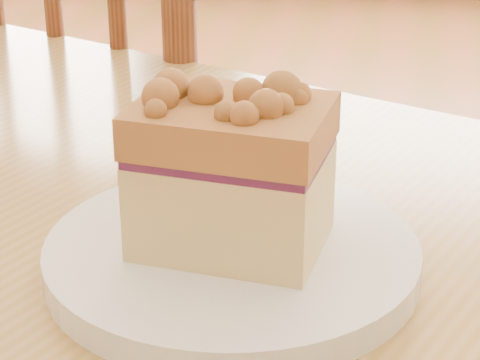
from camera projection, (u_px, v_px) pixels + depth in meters
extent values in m
cube|color=#AB8542|center=(3.00, 241.00, 0.68)|extent=(1.34, 1.14, 0.04)
cube|color=brown|center=(164.00, 182.00, 1.38)|extent=(0.58, 0.58, 0.04)
cylinder|color=brown|center=(323.00, 310.00, 1.54)|extent=(0.04, 0.04, 0.46)
cylinder|color=brown|center=(147.00, 254.00, 1.71)|extent=(0.04, 0.04, 0.46)
cylinder|color=brown|center=(5.00, 352.00, 1.43)|extent=(0.04, 0.04, 0.46)
cylinder|color=brown|center=(181.00, 82.00, 1.03)|extent=(0.04, 0.04, 0.49)
cylinder|color=brown|center=(121.00, 78.00, 1.08)|extent=(0.02, 0.02, 0.43)
cylinder|color=brown|center=(58.00, 65.00, 1.13)|extent=(0.02, 0.02, 0.43)
cylinder|color=brown|center=(0.00, 53.00, 1.17)|extent=(0.02, 0.02, 0.43)
cylinder|color=white|center=(232.00, 257.00, 0.60)|extent=(0.24, 0.24, 0.02)
cylinder|color=white|center=(232.00, 264.00, 0.60)|extent=(0.16, 0.16, 0.01)
cube|color=#EDD886|center=(232.00, 200.00, 0.59)|extent=(0.12, 0.10, 0.06)
cube|color=#4D163B|center=(231.00, 150.00, 0.57)|extent=(0.12, 0.10, 0.01)
cube|color=#A87634|center=(231.00, 125.00, 0.56)|extent=(0.13, 0.10, 0.03)
sphere|color=#A87634|center=(240.00, 80.00, 0.59)|extent=(0.02, 0.02, 0.02)
sphere|color=#A87634|center=(210.00, 111.00, 0.54)|extent=(0.02, 0.02, 0.02)
sphere|color=#A87634|center=(182.00, 77.00, 0.60)|extent=(0.02, 0.02, 0.02)
sphere|color=#A87634|center=(233.00, 96.00, 0.56)|extent=(0.02, 0.02, 0.02)
sphere|color=#A87634|center=(177.00, 113.00, 0.53)|extent=(0.02, 0.02, 0.02)
sphere|color=#A87634|center=(197.00, 97.00, 0.56)|extent=(0.02, 0.02, 0.02)
sphere|color=#A87634|center=(170.00, 82.00, 0.58)|extent=(0.02, 0.02, 0.02)
sphere|color=#A87634|center=(191.00, 80.00, 0.59)|extent=(0.01, 0.01, 0.01)
sphere|color=#A87634|center=(276.00, 112.00, 0.53)|extent=(0.02, 0.02, 0.02)
sphere|color=#A87634|center=(143.00, 110.00, 0.54)|extent=(0.02, 0.02, 0.02)
sphere|color=#A87634|center=(174.00, 75.00, 0.59)|extent=(0.02, 0.02, 0.02)
sphere|color=#A87634|center=(163.00, 93.00, 0.57)|extent=(0.02, 0.02, 0.02)
sphere|color=#A87634|center=(195.00, 99.00, 0.55)|extent=(0.02, 0.02, 0.02)
sphere|color=#A87634|center=(189.00, 87.00, 0.58)|extent=(0.01, 0.01, 0.01)
sphere|color=#A87634|center=(291.00, 107.00, 0.54)|extent=(0.02, 0.02, 0.02)
sphere|color=#A87634|center=(215.00, 113.00, 0.54)|extent=(0.02, 0.02, 0.02)
sphere|color=#A87634|center=(151.00, 150.00, 0.61)|extent=(0.02, 0.02, 0.02)
sphere|color=#A87634|center=(127.00, 145.00, 0.57)|extent=(0.02, 0.02, 0.02)
sphere|color=#A87634|center=(153.00, 126.00, 0.61)|extent=(0.01, 0.01, 0.01)
sphere|color=#A87634|center=(159.00, 98.00, 0.60)|extent=(0.02, 0.02, 0.02)
sphere|color=#A87634|center=(147.00, 158.00, 0.60)|extent=(0.01, 0.01, 0.01)
sphere|color=#A87634|center=(138.00, 147.00, 0.59)|extent=(0.01, 0.01, 0.01)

